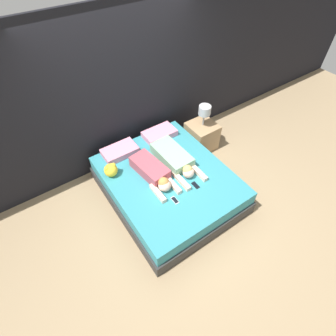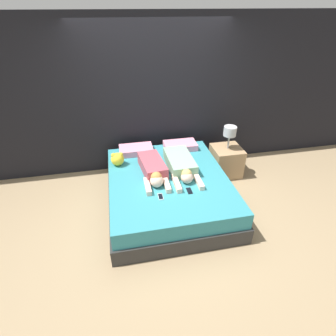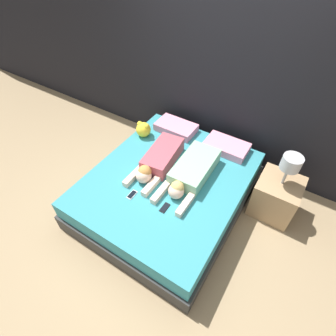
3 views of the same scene
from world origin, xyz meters
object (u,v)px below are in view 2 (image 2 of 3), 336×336
(plush_toy, at_px, (117,159))
(person_left, at_px, (153,170))
(pillow_head_left, at_px, (136,150))
(pillow_head_right, at_px, (180,146))
(nightstand, at_px, (226,159))
(cell_phone_left, at_px, (161,197))
(cell_phone_right, at_px, (189,191))
(bed, at_px, (168,190))
(person_right, at_px, (181,165))

(plush_toy, bearing_deg, person_left, -38.00)
(pillow_head_left, height_order, person_left, person_left)
(pillow_head_right, bearing_deg, nightstand, -15.87)
(cell_phone_left, relative_size, cell_phone_right, 1.00)
(pillow_head_left, bearing_deg, pillow_head_right, 0.00)
(pillow_head_right, bearing_deg, person_left, -128.63)
(cell_phone_left, relative_size, plush_toy, 0.63)
(pillow_head_left, relative_size, plush_toy, 2.61)
(cell_phone_left, bearing_deg, cell_phone_right, 6.58)
(bed, distance_m, cell_phone_right, 0.53)
(pillow_head_left, distance_m, person_right, 0.93)
(pillow_head_left, height_order, cell_phone_right, pillow_head_left)
(plush_toy, bearing_deg, cell_phone_left, -61.16)
(person_right, xyz_separation_m, cell_phone_left, (-0.43, -0.60, -0.08))
(pillow_head_left, xyz_separation_m, person_right, (0.62, -0.69, 0.04))
(person_left, bearing_deg, cell_phone_left, -89.07)
(nightstand, bearing_deg, pillow_head_right, 164.13)
(person_left, distance_m, cell_phone_right, 0.66)
(pillow_head_left, height_order, person_right, person_right)
(cell_phone_left, height_order, nightstand, nightstand)
(person_left, distance_m, plush_toy, 0.65)
(person_right, bearing_deg, pillow_head_left, 132.03)
(person_right, height_order, cell_phone_right, person_right)
(bed, relative_size, plush_toy, 9.82)
(nightstand, bearing_deg, person_right, -154.09)
(person_left, relative_size, cell_phone_right, 6.94)
(bed, height_order, person_right, person_right)
(person_left, xyz_separation_m, cell_phone_right, (0.42, -0.50, -0.09))
(bed, distance_m, person_left, 0.41)
(cell_phone_left, bearing_deg, plush_toy, 118.84)
(person_left, xyz_separation_m, nightstand, (1.40, 0.52, -0.29))
(cell_phone_left, bearing_deg, pillow_head_right, 65.58)
(cell_phone_left, xyz_separation_m, nightstand, (1.39, 1.06, -0.20))
(pillow_head_left, xyz_separation_m, plush_toy, (-0.32, -0.34, 0.06))
(bed, height_order, person_left, person_left)
(bed, distance_m, person_right, 0.43)
(cell_phone_left, bearing_deg, person_right, 54.23)
(person_right, bearing_deg, bed, -149.20)
(nightstand, bearing_deg, plush_toy, -176.52)
(cell_phone_left, bearing_deg, pillow_head_left, 98.65)
(person_left, height_order, nightstand, nightstand)
(cell_phone_left, distance_m, plush_toy, 1.08)
(person_left, relative_size, person_right, 0.92)
(cell_phone_right, bearing_deg, pillow_head_left, 116.04)
(bed, bearing_deg, pillow_head_right, 64.88)
(cell_phone_left, distance_m, cell_phone_right, 0.41)
(person_left, relative_size, nightstand, 1.02)
(pillow_head_left, bearing_deg, cell_phone_left, -81.35)
(cell_phone_right, height_order, nightstand, nightstand)
(person_right, xyz_separation_m, cell_phone_right, (-0.02, -0.55, -0.08))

